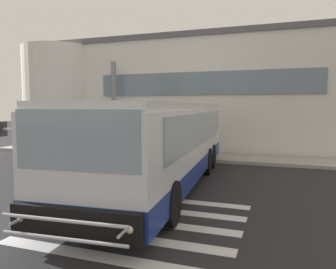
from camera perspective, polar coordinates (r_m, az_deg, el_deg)
The scene contains 10 objects.
ground_plane at distance 12.01m, azimuth -5.17°, elevation -7.55°, with size 80.00×90.00×0.02m, color #232326.
bay_paint_stripes at distance 7.54m, azimuth -4.41°, elevation -15.15°, with size 4.40×3.96×0.01m.
terminal_building at distance 22.92m, azimuth 5.25°, elevation 6.69°, with size 19.59×13.80×6.57m.
boarding_curb at distance 16.41m, azimuth 1.75°, elevation -3.83°, with size 21.79×2.00×0.15m, color #9E9B93.
entry_support_column at distance 18.32m, azimuth -9.55°, elevation 4.97°, with size 0.28×0.28×4.91m, color slate.
bus_main_foreground at distance 10.52m, azimuth -1.07°, elevation -1.89°, with size 3.34×11.19×2.70m.
passenger_near_column at distance 17.55m, azimuth -8.01°, elevation 0.01°, with size 0.51×0.39×1.68m.
passenger_by_doorway at distance 17.14m, azimuth -5.89°, elevation -0.09°, with size 0.58×0.28×1.68m.
passenger_at_curb_edge at distance 16.30m, azimuth -4.08°, elevation -0.22°, with size 0.59×0.41×1.68m.
safety_bollard_yellow at distance 15.12m, azimuth 1.70°, elevation -3.15°, with size 0.18×0.18×0.90m, color yellow.
Camera 1 is at (4.84, -10.68, 2.60)m, focal length 34.38 mm.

